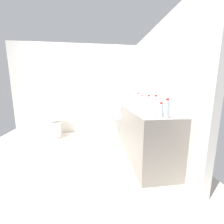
# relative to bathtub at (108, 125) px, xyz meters

# --- Properties ---
(ground_plane) EXTENTS (4.03, 4.03, 0.00)m
(ground_plane) POSITION_rel_bathtub_xyz_m (-0.70, -0.86, -0.28)
(ground_plane) COLOR beige
(wall_back_tiled) EXTENTS (3.43, 0.10, 2.35)m
(wall_back_tiled) POSITION_rel_bathtub_xyz_m (-0.70, 0.43, 0.89)
(wall_back_tiled) COLOR silver
(wall_back_tiled) RESTS_ON ground_plane
(wall_right_mirror) EXTENTS (0.10, 2.87, 2.35)m
(wall_right_mirror) POSITION_rel_bathtub_xyz_m (0.87, -0.86, 0.89)
(wall_right_mirror) COLOR silver
(wall_right_mirror) RESTS_ON ground_plane
(bathtub) EXTENTS (1.52, 0.75, 1.18)m
(bathtub) POSITION_rel_bathtub_xyz_m (0.00, 0.00, 0.00)
(bathtub) COLOR silver
(bathtub) RESTS_ON ground_plane
(toilet) EXTENTS (0.37, 0.52, 0.71)m
(toilet) POSITION_rel_bathtub_xyz_m (-1.30, 0.07, 0.09)
(toilet) COLOR white
(toilet) RESTS_ON ground_plane
(vanity_counter) EXTENTS (0.59, 1.42, 0.88)m
(vanity_counter) POSITION_rel_bathtub_xyz_m (0.52, -1.30, 0.15)
(vanity_counter) COLOR gray
(vanity_counter) RESTS_ON ground_plane
(sink_basin) EXTENTS (0.31, 0.31, 0.04)m
(sink_basin) POSITION_rel_bathtub_xyz_m (0.50, -1.20, 0.61)
(sink_basin) COLOR white
(sink_basin) RESTS_ON vanity_counter
(sink_faucet) EXTENTS (0.12, 0.15, 0.09)m
(sink_faucet) POSITION_rel_bathtub_xyz_m (0.68, -1.20, 0.63)
(sink_faucet) COLOR #B4B4B9
(sink_faucet) RESTS_ON vanity_counter
(water_bottle_0) EXTENTS (0.06, 0.06, 0.26)m
(water_bottle_0) POSITION_rel_bathtub_xyz_m (0.51, -1.42, 0.71)
(water_bottle_0) COLOR silver
(water_bottle_0) RESTS_ON vanity_counter
(water_bottle_1) EXTENTS (0.06, 0.06, 0.24)m
(water_bottle_1) POSITION_rel_bathtub_xyz_m (0.54, -1.92, 0.71)
(water_bottle_1) COLOR silver
(water_bottle_1) RESTS_ON vanity_counter
(water_bottle_2) EXTENTS (0.06, 0.06, 0.22)m
(water_bottle_2) POSITION_rel_bathtub_xyz_m (0.57, -0.95, 0.70)
(water_bottle_2) COLOR silver
(water_bottle_2) RESTS_ON vanity_counter
(water_bottle_3) EXTENTS (0.07, 0.07, 0.26)m
(water_bottle_3) POSITION_rel_bathtub_xyz_m (0.55, -0.75, 0.72)
(water_bottle_3) COLOR silver
(water_bottle_3) RESTS_ON vanity_counter
(water_bottle_4) EXTENTS (0.07, 0.07, 0.26)m
(water_bottle_4) POSITION_rel_bathtub_xyz_m (0.59, -1.51, 0.72)
(water_bottle_4) COLOR silver
(water_bottle_4) RESTS_ON vanity_counter
(water_bottle_5) EXTENTS (0.06, 0.06, 0.19)m
(water_bottle_5) POSITION_rel_bathtub_xyz_m (0.50, -1.86, 0.68)
(water_bottle_5) COLOR silver
(water_bottle_5) RESTS_ON vanity_counter
(drinking_glass_0) EXTENTS (0.07, 0.07, 0.09)m
(drinking_glass_0) POSITION_rel_bathtub_xyz_m (0.50, -1.66, 0.64)
(drinking_glass_0) COLOR white
(drinking_glass_0) RESTS_ON vanity_counter
(drinking_glass_1) EXTENTS (0.06, 0.06, 0.10)m
(drinking_glass_1) POSITION_rel_bathtub_xyz_m (0.50, -0.87, 0.64)
(drinking_glass_1) COLOR white
(drinking_glass_1) RESTS_ON vanity_counter
(drinking_glass_2) EXTENTS (0.07, 0.07, 0.08)m
(drinking_glass_2) POSITION_rel_bathtub_xyz_m (0.56, -1.78, 0.63)
(drinking_glass_2) COLOR white
(drinking_glass_2) RESTS_ON vanity_counter
(drinking_glass_3) EXTENTS (0.07, 0.07, 0.08)m
(drinking_glass_3) POSITION_rel_bathtub_xyz_m (0.51, -1.55, 0.64)
(drinking_glass_3) COLOR white
(drinking_glass_3) RESTS_ON vanity_counter
(bath_mat) EXTENTS (0.58, 0.42, 0.01)m
(bath_mat) POSITION_rel_bathtub_xyz_m (-0.15, -0.63, -0.28)
(bath_mat) COLOR white
(bath_mat) RESTS_ON ground_plane
(toilet_paper_roll) EXTENTS (0.11, 0.11, 0.10)m
(toilet_paper_roll) POSITION_rel_bathtub_xyz_m (-1.50, -0.06, -0.23)
(toilet_paper_roll) COLOR white
(toilet_paper_roll) RESTS_ON ground_plane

